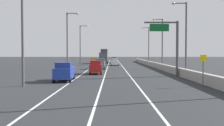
% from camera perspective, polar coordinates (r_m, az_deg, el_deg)
% --- Properties ---
extents(ground_plane, '(320.00, 320.00, 0.00)m').
position_cam_1_polar(ground_plane, '(70.15, 0.67, -0.51)').
color(ground_plane, '#26282B').
extents(lane_stripe_left, '(0.16, 130.00, 0.00)m').
position_cam_1_polar(lane_stripe_left, '(61.32, -4.35, -0.89)').
color(lane_stripe_left, silver).
rests_on(lane_stripe_left, ground_plane).
extents(lane_stripe_center, '(0.16, 130.00, 0.00)m').
position_cam_1_polar(lane_stripe_center, '(61.17, -1.08, -0.89)').
color(lane_stripe_center, silver).
rests_on(lane_stripe_center, ground_plane).
extents(lane_stripe_right, '(0.16, 130.00, 0.00)m').
position_cam_1_polar(lane_stripe_right, '(61.21, 2.20, -0.89)').
color(lane_stripe_right, silver).
rests_on(lane_stripe_right, ground_plane).
extents(jersey_barrier_right, '(0.60, 120.00, 1.10)m').
position_cam_1_polar(jersey_barrier_right, '(47.11, 11.44, -1.15)').
color(jersey_barrier_right, '#9E998E').
rests_on(jersey_barrier_right, ground_plane).
extents(overhead_sign_gantry, '(4.68, 0.36, 7.50)m').
position_cam_1_polar(overhead_sign_gantry, '(37.96, 12.23, 4.39)').
color(overhead_sign_gantry, '#47474C').
rests_on(overhead_sign_gantry, ground_plane).
extents(speed_advisory_sign, '(0.60, 0.11, 3.00)m').
position_cam_1_polar(speed_advisory_sign, '(27.01, 18.31, -1.00)').
color(speed_advisory_sign, '#4C4C51').
rests_on(speed_advisory_sign, ground_plane).
extents(lamp_post_right_second, '(2.14, 0.44, 10.28)m').
position_cam_1_polar(lamp_post_right_second, '(39.53, 14.68, 5.97)').
color(lamp_post_right_second, '#4C4C51').
rests_on(lamp_post_right_second, ground_plane).
extents(lamp_post_right_third, '(2.14, 0.44, 10.28)m').
position_cam_1_polar(lamp_post_right_third, '(57.29, 10.05, 4.77)').
color(lamp_post_right_third, '#4C4C51').
rests_on(lamp_post_right_third, ground_plane).
extents(lamp_post_right_fourth, '(2.14, 0.44, 10.28)m').
position_cam_1_polar(lamp_post_right_fourth, '(75.22, 7.34, 4.14)').
color(lamp_post_right_fourth, '#4C4C51').
rests_on(lamp_post_right_fourth, ground_plane).
extents(lamp_post_left_near, '(2.14, 0.44, 10.28)m').
position_cam_1_polar(lamp_post_left_near, '(27.34, -17.76, 7.71)').
color(lamp_post_left_near, '#4C4C51').
rests_on(lamp_post_left_near, ground_plane).
extents(lamp_post_left_mid, '(2.14, 0.44, 10.28)m').
position_cam_1_polar(lamp_post_left_mid, '(48.44, -9.14, 5.28)').
color(lamp_post_left_mid, '#4C4C51').
rests_on(lamp_post_left_mid, ground_plane).
extents(lamp_post_left_far, '(2.14, 0.44, 10.28)m').
position_cam_1_polar(lamp_post_left_far, '(70.10, -6.56, 4.29)').
color(lamp_post_left_far, '#4C4C51').
rests_on(lamp_post_left_far, ground_plane).
extents(car_yellow_0, '(1.86, 4.72, 1.87)m').
position_cam_1_polar(car_yellow_0, '(81.32, -3.98, 0.50)').
color(car_yellow_0, gold).
rests_on(car_yellow_0, ground_plane).
extents(car_gray_1, '(1.83, 4.05, 2.09)m').
position_cam_1_polar(car_gray_1, '(54.42, -2.56, -0.16)').
color(car_gray_1, slate).
rests_on(car_gray_1, ground_plane).
extents(car_white_2, '(1.86, 4.46, 1.93)m').
position_cam_1_polar(car_white_2, '(69.32, 0.44, 0.26)').
color(car_white_2, white).
rests_on(car_white_2, ground_plane).
extents(car_blue_3, '(2.10, 4.71, 2.14)m').
position_cam_1_polar(car_blue_3, '(31.39, -10.04, -1.79)').
color(car_blue_3, '#1E389E').
rests_on(car_blue_3, ground_plane).
extents(car_green_4, '(1.87, 4.47, 1.95)m').
position_cam_1_polar(car_green_4, '(88.62, 0.27, 0.66)').
color(car_green_4, '#196033').
rests_on(car_green_4, ground_plane).
extents(car_red_5, '(1.98, 4.22, 2.08)m').
position_cam_1_polar(car_red_5, '(41.50, -3.54, -0.87)').
color(car_red_5, red).
rests_on(car_red_5, ground_plane).
extents(box_truck, '(2.62, 8.53, 4.42)m').
position_cam_1_polar(box_truck, '(83.39, -1.83, 1.29)').
color(box_truck, '#4C4C51').
rests_on(box_truck, ground_plane).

